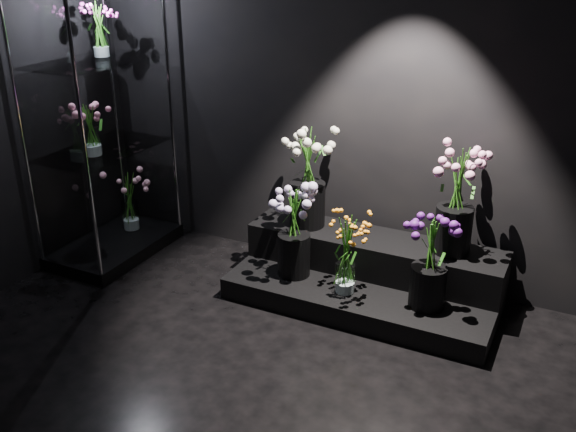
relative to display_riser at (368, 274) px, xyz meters
The scene contains 12 objects.
floor 1.69m from the display_riser, 104.29° to the right, with size 4.00×4.00×0.00m, color black.
wall_back 1.35m from the display_riser, 138.48° to the left, with size 4.00×4.00×0.00m, color black.
display_riser is the anchor object (origin of this frame).
display_case 2.31m from the display_riser, behind, with size 0.62×1.03×2.27m.
bouquet_orange_bells 0.39m from the display_riser, 103.55° to the right, with size 0.25×0.25×0.56m.
bouquet_lilac 0.64m from the display_riser, 157.49° to the right, with size 0.46×0.46×0.65m.
bouquet_purple 0.62m from the display_riser, 23.71° to the right, with size 0.38×0.38×0.63m.
bouquet_cream_roses 0.86m from the display_riser, 168.70° to the left, with size 0.49×0.49×0.74m.
bouquet_pink_roses 0.86m from the display_riser, 13.73° to the left, with size 0.47×0.47×0.73m.
bouquet_case_pink 2.29m from the display_riser, 168.79° to the right, with size 0.30×0.30×0.40m.
bouquet_case_magenta 2.66m from the display_riser, behind, with size 0.24×0.24×0.39m.
bouquet_case_base_pink 2.12m from the display_riser, behind, with size 0.41×0.41×0.50m.
Camera 1 is at (1.68, -2.23, 2.37)m, focal length 40.00 mm.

